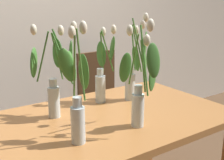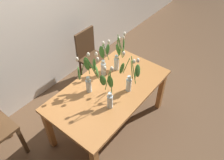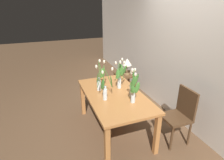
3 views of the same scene
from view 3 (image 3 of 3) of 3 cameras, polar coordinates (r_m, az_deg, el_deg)
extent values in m
plane|color=brown|center=(3.54, 0.62, -14.97)|extent=(18.00, 18.00, 0.00)
cube|color=silver|center=(3.61, 21.14, 8.21)|extent=(9.00, 0.10, 2.70)
cube|color=#B7753D|center=(3.15, 0.68, -4.57)|extent=(1.60, 0.90, 0.04)
cube|color=#B7753D|center=(3.85, -8.87, -5.60)|extent=(0.07, 0.07, 0.70)
cube|color=#B7753D|center=(2.68, -1.45, -19.98)|extent=(0.07, 0.07, 0.70)
cube|color=#B7753D|center=(4.06, 1.95, -3.79)|extent=(0.07, 0.07, 0.70)
cube|color=#B7753D|center=(2.96, 13.50, -15.80)|extent=(0.07, 0.07, 0.70)
cylinder|color=silver|center=(3.04, 6.00, -3.37)|extent=(0.07, 0.07, 0.18)
cylinder|color=silver|center=(3.00, 6.09, -1.40)|extent=(0.04, 0.04, 0.05)
cylinder|color=silver|center=(3.06, 5.97, -3.87)|extent=(0.06, 0.06, 0.11)
cylinder|color=#478433|center=(2.90, 6.38, 0.61)|extent=(0.09, 0.03, 0.27)
ellipsoid|color=#F2E5C6|center=(2.81, 6.66, 2.91)|extent=(0.04, 0.04, 0.06)
ellipsoid|color=#427F33|center=(2.86, 7.10, 0.52)|extent=(0.05, 0.10, 0.18)
cylinder|color=#478433|center=(2.93, 6.61, 0.72)|extent=(0.04, 0.03, 0.26)
ellipsoid|color=#F2E5C6|center=(2.88, 7.01, 3.07)|extent=(0.04, 0.04, 0.06)
ellipsoid|color=#427F33|center=(2.94, 7.56, 0.32)|extent=(0.06, 0.11, 0.18)
cylinder|color=silver|center=(3.31, 2.22, -1.00)|extent=(0.07, 0.07, 0.18)
cylinder|color=silver|center=(3.27, 2.26, 0.85)|extent=(0.04, 0.04, 0.05)
cylinder|color=silver|center=(3.33, 2.22, -1.47)|extent=(0.06, 0.06, 0.11)
cylinder|color=#3D752D|center=(3.26, 2.72, 3.54)|extent=(0.07, 0.08, 0.29)
ellipsoid|color=#F2E5C6|center=(3.25, 3.13, 6.28)|extent=(0.04, 0.04, 0.06)
ellipsoid|color=#427F33|center=(3.32, 2.59, 3.39)|extent=(0.09, 0.09, 0.18)
cylinder|color=#3D752D|center=(3.19, 3.03, 2.97)|extent=(0.08, 0.05, 0.28)
ellipsoid|color=#F2E5C6|center=(3.12, 3.72, 5.32)|extent=(0.04, 0.04, 0.06)
ellipsoid|color=#427F33|center=(3.18, 3.94, 3.14)|extent=(0.07, 0.11, 0.18)
cylinder|color=#3D752D|center=(3.16, 1.69, 2.87)|extent=(0.08, 0.10, 0.28)
ellipsoid|color=#F2E5C6|center=(3.06, 1.17, 5.16)|extent=(0.04, 0.04, 0.06)
ellipsoid|color=#427F33|center=(3.13, 1.75, 1.81)|extent=(0.09, 0.08, 0.17)
cylinder|color=#3D752D|center=(3.15, 2.39, 2.98)|extent=(0.12, 0.05, 0.30)
ellipsoid|color=#F2E5C6|center=(3.04, 2.52, 5.42)|extent=(0.04, 0.04, 0.06)
ellipsoid|color=#427F33|center=(3.11, 2.96, 2.66)|extent=(0.06, 0.07, 0.17)
cylinder|color=silver|center=(3.23, -4.01, -1.67)|extent=(0.07, 0.07, 0.18)
cylinder|color=silver|center=(3.19, -4.07, 0.21)|extent=(0.04, 0.04, 0.05)
cylinder|color=silver|center=(3.25, -4.00, -2.15)|extent=(0.06, 0.06, 0.11)
cylinder|color=#56933D|center=(3.13, -3.19, 2.80)|extent=(0.04, 0.09, 0.31)
ellipsoid|color=#F2E5C6|center=(3.08, -2.43, 5.57)|extent=(0.04, 0.04, 0.06)
ellipsoid|color=#4C8E38|center=(3.15, -2.43, 3.05)|extent=(0.11, 0.05, 0.18)
cylinder|color=#56933D|center=(3.10, -3.90, 2.87)|extent=(0.05, 0.02, 0.34)
ellipsoid|color=#F2E5C6|center=(3.03, -3.81, 5.80)|extent=(0.04, 0.04, 0.06)
ellipsoid|color=#4C8E38|center=(3.10, -3.05, 2.08)|extent=(0.04, 0.09, 0.18)
cylinder|color=silver|center=(2.93, -2.13, -4.41)|extent=(0.07, 0.07, 0.18)
cylinder|color=silver|center=(2.87, -2.17, -2.37)|extent=(0.04, 0.04, 0.05)
cylinder|color=silver|center=(2.94, -2.12, -4.93)|extent=(0.06, 0.06, 0.11)
cylinder|color=#478433|center=(2.81, -3.55, 0.72)|extent=(0.04, 0.11, 0.33)
ellipsoid|color=#F2E5C6|center=(2.74, -4.81, 4.05)|extent=(0.04, 0.04, 0.06)
ellipsoid|color=#427F33|center=(2.78, -4.39, 0.58)|extent=(0.08, 0.07, 0.17)
cylinder|color=#478433|center=(2.82, -0.97, 0.40)|extent=(0.03, 0.11, 0.29)
ellipsoid|color=#F2E5C6|center=(2.77, 0.08, 3.36)|extent=(0.04, 0.04, 0.06)
ellipsoid|color=#427F33|center=(2.87, -0.23, -0.21)|extent=(0.08, 0.06, 0.18)
cylinder|color=#478433|center=(2.81, -2.60, -0.14)|extent=(0.02, 0.04, 0.27)
ellipsoid|color=#F2E5C6|center=(2.75, -2.91, 2.34)|extent=(0.04, 0.04, 0.06)
ellipsoid|color=#427F33|center=(2.78, -2.87, -1.38)|extent=(0.11, 0.06, 0.18)
cylinder|color=silver|center=(2.86, 6.43, -5.18)|extent=(0.07, 0.07, 0.18)
cylinder|color=silver|center=(2.81, 6.53, -3.12)|extent=(0.04, 0.04, 0.05)
cylinder|color=silver|center=(2.88, 6.40, -5.71)|extent=(0.06, 0.06, 0.11)
cylinder|color=#478433|center=(2.74, 6.87, -0.88)|extent=(0.04, 0.01, 0.27)
ellipsoid|color=#F2E5C6|center=(2.67, 7.15, 1.65)|extent=(0.04, 0.04, 0.06)
ellipsoid|color=#427F33|center=(2.74, 7.71, -2.33)|extent=(0.03, 0.11, 0.18)
cylinder|color=#478433|center=(2.71, 6.21, -0.59)|extent=(0.05, 0.07, 0.31)
ellipsoid|color=#F2E5C6|center=(2.63, 5.97, 2.28)|extent=(0.04, 0.04, 0.06)
ellipsoid|color=#427F33|center=(2.70, 6.22, -2.33)|extent=(0.11, 0.07, 0.18)
cylinder|color=#478433|center=(2.70, 6.35, -0.28)|extent=(0.07, 0.07, 0.35)
ellipsoid|color=#F2E5C6|center=(2.60, 6.21, 2.97)|extent=(0.04, 0.04, 0.06)
ellipsoid|color=#427F33|center=(2.65, 6.64, -0.64)|extent=(0.09, 0.08, 0.18)
cube|color=#4C331E|center=(3.21, 18.78, -10.86)|extent=(0.40, 0.40, 0.04)
cylinder|color=#4C331E|center=(3.16, 17.66, -16.72)|extent=(0.04, 0.04, 0.43)
cylinder|color=#4C331E|center=(3.36, 14.11, -13.47)|extent=(0.04, 0.04, 0.43)
cylinder|color=#4C331E|center=(3.35, 22.45, -14.91)|extent=(0.04, 0.04, 0.43)
cylinder|color=#4C331E|center=(3.54, 18.77, -12.00)|extent=(0.04, 0.04, 0.43)
cube|color=#4C331E|center=(3.20, 21.88, -6.30)|extent=(0.40, 0.04, 0.46)
cube|color=brown|center=(4.53, 4.06, 1.62)|extent=(0.44, 0.44, 0.04)
cube|color=brown|center=(4.72, 0.91, -1.01)|extent=(0.04, 0.04, 0.51)
cube|color=brown|center=(4.40, 2.74, -2.88)|extent=(0.04, 0.04, 0.51)
cube|color=brown|center=(4.86, 5.07, -0.36)|extent=(0.04, 0.04, 0.51)
cube|color=brown|center=(4.56, 7.13, -2.12)|extent=(0.04, 0.04, 0.51)
cylinder|color=olive|center=(4.49, 4.52, 1.79)|extent=(0.12, 0.12, 0.02)
cylinder|color=olive|center=(4.45, 4.57, 3.22)|extent=(0.02, 0.02, 0.22)
cone|color=#F2E5C6|center=(4.39, 4.65, 5.55)|extent=(0.22, 0.22, 0.16)
cylinder|color=#B72D23|center=(4.58, 2.80, 2.65)|extent=(0.06, 0.06, 0.07)
camera|label=1|loc=(3.51, -25.66, 7.97)|focal=47.17mm
camera|label=2|loc=(4.20, -27.73, 28.71)|focal=36.22mm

